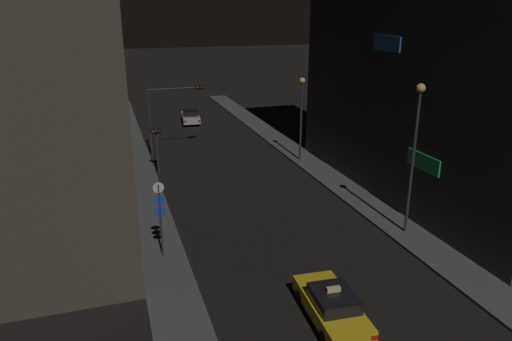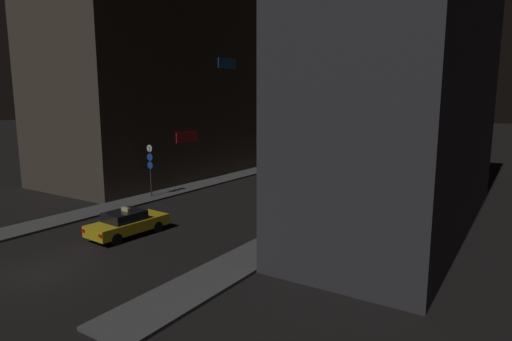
{
  "view_description": "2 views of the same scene",
  "coord_description": "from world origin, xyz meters",
  "px_view_note": "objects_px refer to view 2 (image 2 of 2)",
  "views": [
    {
      "loc": [
        -8.69,
        -8.96,
        11.97
      ],
      "look_at": [
        0.06,
        18.33,
        2.18
      ],
      "focal_mm": 33.29,
      "sensor_mm": 36.0,
      "label": 1
    },
    {
      "loc": [
        17.35,
        -9.51,
        7.39
      ],
      "look_at": [
        0.77,
        16.01,
        2.36
      ],
      "focal_mm": 29.79,
      "sensor_mm": 36.0,
      "label": 2
    }
  ],
  "objects_px": {
    "traffic_light_overhead": "(298,130)",
    "far_car": "(365,154)",
    "street_lamp_near_block": "(300,135)",
    "taxi": "(127,223)",
    "street_lamp_far_block": "(373,134)",
    "traffic_light_left_kerb": "(260,149)",
    "sign_pole_left": "(150,165)"
  },
  "relations": [
    {
      "from": "traffic_light_overhead",
      "to": "sign_pole_left",
      "type": "xyz_separation_m",
      "value": [
        -3.14,
        -18.0,
        -1.74
      ]
    },
    {
      "from": "traffic_light_overhead",
      "to": "street_lamp_near_block",
      "type": "distance_m",
      "value": 21.86
    },
    {
      "from": "traffic_light_overhead",
      "to": "traffic_light_left_kerb",
      "type": "bearing_deg",
      "value": -110.59
    },
    {
      "from": "traffic_light_left_kerb",
      "to": "taxi",
      "type": "bearing_deg",
      "value": -77.88
    },
    {
      "from": "far_car",
      "to": "traffic_light_overhead",
      "type": "relative_size",
      "value": 0.78
    },
    {
      "from": "traffic_light_overhead",
      "to": "street_lamp_near_block",
      "type": "relative_size",
      "value": 0.72
    },
    {
      "from": "street_lamp_near_block",
      "to": "traffic_light_left_kerb",
      "type": "bearing_deg",
      "value": 129.12
    },
    {
      "from": "taxi",
      "to": "far_car",
      "type": "relative_size",
      "value": 0.99
    },
    {
      "from": "sign_pole_left",
      "to": "traffic_light_overhead",
      "type": "bearing_deg",
      "value": 80.11
    },
    {
      "from": "taxi",
      "to": "street_lamp_near_block",
      "type": "bearing_deg",
      "value": 38.25
    },
    {
      "from": "far_car",
      "to": "street_lamp_far_block",
      "type": "bearing_deg",
      "value": -69.68
    },
    {
      "from": "far_car",
      "to": "street_lamp_near_block",
      "type": "relative_size",
      "value": 0.56
    },
    {
      "from": "taxi",
      "to": "street_lamp_far_block",
      "type": "height_order",
      "value": "street_lamp_far_block"
    },
    {
      "from": "far_car",
      "to": "sign_pole_left",
      "type": "distance_m",
      "value": 30.15
    },
    {
      "from": "sign_pole_left",
      "to": "far_car",
      "type": "bearing_deg",
      "value": 77.01
    },
    {
      "from": "traffic_light_overhead",
      "to": "far_car",
      "type": "bearing_deg",
      "value": 72.23
    },
    {
      "from": "traffic_light_left_kerb",
      "to": "street_lamp_near_block",
      "type": "distance_m",
      "value": 19.11
    },
    {
      "from": "sign_pole_left",
      "to": "street_lamp_near_block",
      "type": "distance_m",
      "value": 13.69
    },
    {
      "from": "taxi",
      "to": "traffic_light_overhead",
      "type": "xyz_separation_m",
      "value": [
        -2.66,
        25.22,
        3.53
      ]
    },
    {
      "from": "taxi",
      "to": "street_lamp_near_block",
      "type": "relative_size",
      "value": 0.55
    },
    {
      "from": "traffic_light_left_kerb",
      "to": "street_lamp_near_block",
      "type": "height_order",
      "value": "street_lamp_near_block"
    },
    {
      "from": "taxi",
      "to": "traffic_light_left_kerb",
      "type": "bearing_deg",
      "value": 102.12
    },
    {
      "from": "far_car",
      "to": "traffic_light_left_kerb",
      "type": "distance_m",
      "value": 16.98
    },
    {
      "from": "taxi",
      "to": "street_lamp_far_block",
      "type": "relative_size",
      "value": 0.68
    },
    {
      "from": "far_car",
      "to": "street_lamp_far_block",
      "type": "height_order",
      "value": "street_lamp_far_block"
    },
    {
      "from": "taxi",
      "to": "traffic_light_left_kerb",
      "type": "height_order",
      "value": "traffic_light_left_kerb"
    },
    {
      "from": "taxi",
      "to": "far_car",
      "type": "bearing_deg",
      "value": 88.48
    },
    {
      "from": "far_car",
      "to": "traffic_light_left_kerb",
      "type": "height_order",
      "value": "traffic_light_left_kerb"
    },
    {
      "from": "sign_pole_left",
      "to": "street_lamp_far_block",
      "type": "xyz_separation_m",
      "value": [
        12.87,
        12.86,
        2.11
      ]
    },
    {
      "from": "taxi",
      "to": "traffic_light_left_kerb",
      "type": "relative_size",
      "value": 1.27
    },
    {
      "from": "far_car",
      "to": "sign_pole_left",
      "type": "relative_size",
      "value": 1.16
    },
    {
      "from": "taxi",
      "to": "traffic_light_overhead",
      "type": "bearing_deg",
      "value": 96.02
    }
  ]
}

